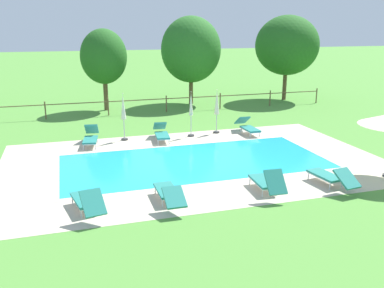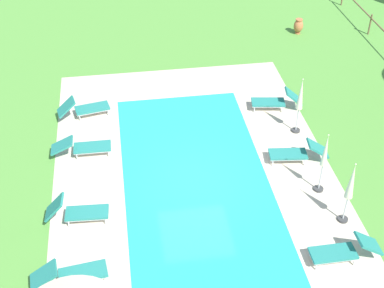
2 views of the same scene
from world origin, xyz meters
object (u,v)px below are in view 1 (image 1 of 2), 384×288
sun_lounger_north_far (87,201)px  patio_umbrella_closed_row_mid_west (123,110)px  sun_lounger_south_far (248,127)px  tree_east_mid (104,57)px  sun_lounger_south_mid (331,176)px  patio_umbrella_closed_row_west (217,105)px  patio_umbrella_closed_row_centre (191,109)px  tree_west_mid (287,45)px  sun_lounger_north_end (267,182)px  sun_lounger_south_near_corner (91,137)px  sun_lounger_north_near_steps (161,133)px  sun_lounger_north_mid (169,192)px  tree_centre (191,50)px

sun_lounger_north_far → patio_umbrella_closed_row_mid_west: 8.18m
sun_lounger_south_far → tree_east_mid: size_ratio=0.39×
sun_lounger_south_mid → patio_umbrella_closed_row_west: bearing=98.2°
sun_lounger_north_far → patio_umbrella_closed_row_centre: size_ratio=0.91×
sun_lounger_north_far → tree_west_mid: 22.19m
sun_lounger_north_end → patio_umbrella_closed_row_west: 8.16m
sun_lounger_north_far → sun_lounger_south_near_corner: 7.46m
sun_lounger_north_end → tree_west_mid: 18.89m
sun_lounger_north_near_steps → patio_umbrella_closed_row_centre: 1.89m
sun_lounger_north_mid → sun_lounger_south_near_corner: 7.69m
tree_east_mid → patio_umbrella_closed_row_mid_west: bearing=-89.6°
tree_centre → tree_east_mid: size_ratio=1.16×
sun_lounger_south_mid → patio_umbrella_closed_row_west: patio_umbrella_closed_row_west is taller
patio_umbrella_closed_row_mid_west → tree_west_mid: (12.98, 7.99, 2.47)m
patio_umbrella_closed_row_centre → sun_lounger_north_near_steps: bearing=-169.6°
sun_lounger_north_end → patio_umbrella_closed_row_centre: (-0.25, 7.73, 0.99)m
patio_umbrella_closed_row_centre → tree_centre: (2.60, 8.60, 2.34)m
tree_west_mid → patio_umbrella_closed_row_mid_west: bearing=-148.4°
sun_lounger_south_mid → tree_east_mid: 17.23m
sun_lounger_north_mid → sun_lounger_south_near_corner: (-1.85, 7.46, 0.03)m
sun_lounger_north_end → tree_west_mid: (9.46, 15.96, 3.54)m
sun_lounger_south_near_corner → tree_east_mid: tree_east_mid is taller
sun_lounger_south_far → patio_umbrella_closed_row_mid_west: size_ratio=0.89×
sun_lounger_south_near_corner → tree_west_mid: 17.17m
sun_lounger_north_near_steps → sun_lounger_north_end: 7.66m
sun_lounger_south_mid → patio_umbrella_closed_row_west: (-1.17, 8.12, 1.07)m
patio_umbrella_closed_row_mid_west → tree_west_mid: tree_west_mid is taller
patio_umbrella_closed_row_west → patio_umbrella_closed_row_centre: patio_umbrella_closed_row_centre is taller
sun_lounger_south_far → tree_centre: size_ratio=0.34×
sun_lounger_north_near_steps → sun_lounger_north_far: bearing=-118.3°
sun_lounger_north_mid → tree_centre: size_ratio=0.35×
patio_umbrella_closed_row_west → tree_east_mid: bearing=121.5°
sun_lounger_north_end → patio_umbrella_closed_row_west: (1.20, 8.00, 1.04)m
sun_lounger_south_near_corner → patio_umbrella_closed_row_west: size_ratio=0.91×
patio_umbrella_closed_row_centre → tree_west_mid: size_ratio=0.37×
tree_east_mid → patio_umbrella_closed_row_centre: bearing=-67.6°
patio_umbrella_closed_row_centre → tree_west_mid: bearing=40.3°
sun_lounger_south_near_corner → sun_lounger_south_far: size_ratio=1.01×
patio_umbrella_closed_row_west → patio_umbrella_closed_row_centre: bearing=-169.2°
sun_lounger_north_far → patio_umbrella_closed_row_west: bearing=48.5°
sun_lounger_north_near_steps → sun_lounger_north_end: (1.82, -7.44, 0.02)m
sun_lounger_north_far → patio_umbrella_closed_row_centre: patio_umbrella_closed_row_centre is taller
sun_lounger_south_near_corner → sun_lounger_south_mid: 10.75m
sun_lounger_north_mid → patio_umbrella_closed_row_west: patio_umbrella_closed_row_west is taller
sun_lounger_north_mid → patio_umbrella_closed_row_centre: size_ratio=0.92×
sun_lounger_south_mid → patio_umbrella_closed_row_centre: patio_umbrella_closed_row_centre is taller
sun_lounger_north_near_steps → sun_lounger_north_far: sun_lounger_north_far is taller
sun_lounger_south_mid → tree_east_mid: (-5.93, 15.89, 3.05)m
sun_lounger_north_far → sun_lounger_south_near_corner: size_ratio=1.01×
sun_lounger_south_near_corner → tree_centre: (7.47, 8.72, 3.35)m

